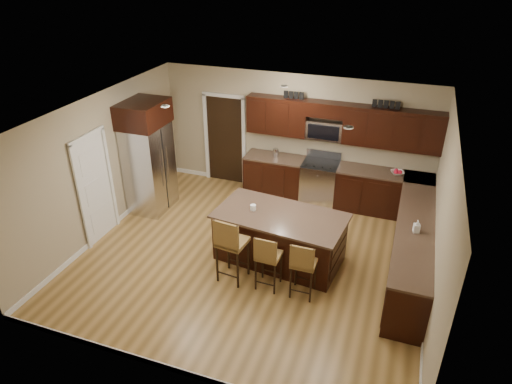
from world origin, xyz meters
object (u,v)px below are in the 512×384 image
at_px(range, 320,182).
at_px(refrigerator, 148,156).
at_px(stool_mid, 267,257).
at_px(stool_right, 303,264).
at_px(stool_left, 230,243).
at_px(island, 280,239).

bearing_deg(range, refrigerator, -156.26).
height_order(range, stool_mid, range).
relative_size(range, stool_right, 1.08).
relative_size(stool_left, stool_right, 1.18).
bearing_deg(stool_left, island, 61.59).
relative_size(range, stool_left, 0.92).
xyz_separation_m(range, stool_mid, (-0.15, -3.16, 0.16)).
height_order(island, stool_right, stool_right).
xyz_separation_m(stool_mid, refrigerator, (-3.15, 1.71, 0.57)).
xyz_separation_m(island, stool_right, (0.63, -0.84, 0.21)).
distance_m(stool_left, stool_right, 1.22).
xyz_separation_m(range, stool_right, (0.43, -3.16, 0.17)).
bearing_deg(stool_left, refrigerator, 151.79).
xyz_separation_m(range, refrigerator, (-3.30, -1.45, 0.73)).
bearing_deg(stool_left, stool_right, 6.68).
relative_size(stool_right, refrigerator, 0.44).
height_order(stool_left, stool_mid, stool_left).
xyz_separation_m(stool_left, refrigerator, (-2.51, 1.72, 0.45)).
bearing_deg(island, refrigerator, 170.56).
bearing_deg(island, stool_right, -46.85).
height_order(island, stool_left, stool_left).
xyz_separation_m(island, stool_left, (-0.59, -0.85, 0.32)).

